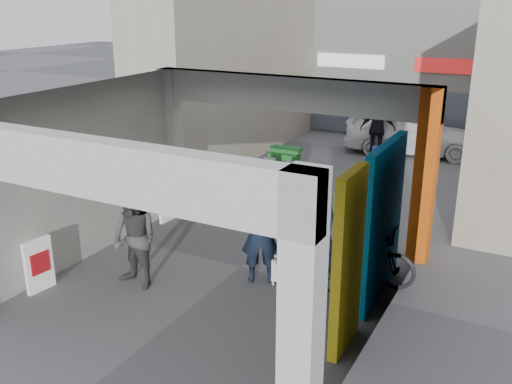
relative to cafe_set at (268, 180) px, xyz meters
The scene contains 20 objects.
ground 4.78m from the cafe_set, 69.74° to the right, with size 90.00×90.00×0.00m, color #5D5D63.
arcade_canopy 6.08m from the cafe_set, 67.52° to the right, with size 6.40×6.45×6.40m.
far_building 10.34m from the cafe_set, 80.15° to the left, with size 18.00×4.08×8.00m.
plaza_bldg_left 4.71m from the cafe_set, 133.29° to the left, with size 2.00×9.00×5.00m, color #A9A38C.
bollard_left 1.96m from the cafe_set, 92.46° to the right, with size 0.09×0.09×0.89m, color gray.
bollard_center 2.65m from the cafe_set, 47.22° to the right, with size 0.09×0.09×0.89m, color gray.
bollard_right 3.73m from the cafe_set, 33.62° to the right, with size 0.09×0.09×0.90m, color gray.
advert_board_near 7.07m from the cafe_set, 98.89° to the right, with size 0.16×0.56×1.00m.
advert_board_far 3.31m from the cafe_set, 109.31° to the right, with size 0.12×0.55×1.00m.
cafe_set is the anchor object (origin of this frame).
produce_stand 1.85m from the cafe_set, 101.48° to the left, with size 1.14×0.62×0.75m.
crate_stack 4.39m from the cafe_set, 63.30° to the left, with size 0.51×0.43×0.56m.
border_collie 5.39m from the cafe_set, 61.12° to the right, with size 0.25×0.48×0.67m.
man_with_dog 5.36m from the cafe_set, 64.89° to the right, with size 0.71×0.47×1.94m, color black.
man_back_turned 6.09m from the cafe_set, 86.68° to the right, with size 0.91×0.71×1.88m, color #424245.
man_elderly 4.76m from the cafe_set, 50.50° to the right, with size 0.80×0.52×1.64m, color #6286BF.
man_crates 5.01m from the cafe_set, 70.52° to the left, with size 1.14×0.47×1.94m, color black.
bicycle_front 5.52m from the cafe_set, 45.07° to the right, with size 0.73×2.10×1.10m, color black.
bicycle_rear 6.21m from the cafe_set, 54.25° to the right, with size 0.45×1.59×0.96m, color black.
white_van 6.30m from the cafe_set, 65.96° to the left, with size 1.79×4.45×1.51m, color white.
Camera 1 is at (5.03, -8.86, 5.06)m, focal length 40.00 mm.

